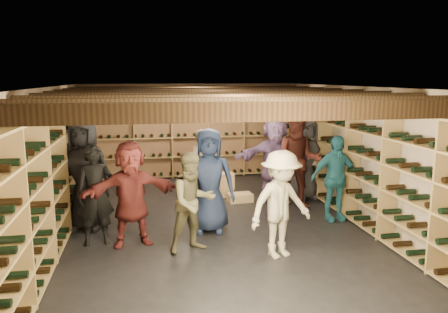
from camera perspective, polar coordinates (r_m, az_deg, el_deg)
name	(u,v)px	position (r m, az deg, el deg)	size (l,w,h in m)	color
ground	(214,224)	(7.83, -1.30, -8.78)	(8.00, 8.00, 0.00)	black
walls	(214,157)	(7.53, -1.34, -0.12)	(5.52, 8.02, 2.40)	#B6A38E
ceiling	(213,87)	(7.41, -1.38, 9.05)	(5.50, 8.00, 0.01)	beige
ceiling_joists	(214,96)	(7.41, -1.38, 7.97)	(5.40, 7.12, 0.18)	black
wine_rack_left	(58,170)	(7.59, -20.88, -1.69)	(0.32, 7.50, 2.15)	#A88B51
wine_rack_right	(352,159)	(8.35, 16.34, -0.37)	(0.32, 7.50, 2.15)	#A88B51
wine_rack_back	(190,136)	(11.30, -4.47, 2.72)	(4.70, 0.30, 2.15)	#A88B51
crate_stack_left	(196,175)	(9.76, -3.70, -2.36)	(0.55, 0.41, 0.85)	tan
crate_stack_right	(221,185)	(9.53, -0.40, -3.70)	(0.52, 0.37, 0.51)	tan
crate_loose	(240,198)	(9.17, 2.10, -5.37)	(0.50, 0.33, 0.17)	tan
person_0	(85,174)	(7.74, -17.70, -2.20)	(0.93, 0.61, 1.90)	black
person_1	(95,195)	(7.00, -16.44, -4.82)	(0.57, 0.38, 1.57)	black
person_2	(193,202)	(6.47, -4.09, -5.98)	(0.73, 0.57, 1.50)	brown
person_3	(281,205)	(6.29, 7.42, -6.24)	(1.01, 0.58, 1.56)	#BFB595
person_4	(335,178)	(8.10, 14.28, -2.76)	(0.91, 0.38, 1.55)	#236B7E
person_5	(131,193)	(6.83, -12.04, -4.74)	(1.51, 0.48, 1.63)	maroon
person_6	(209,181)	(7.24, -1.98, -3.18)	(0.85, 0.56, 1.75)	#1A2645
person_7	(204,169)	(8.67, -2.65, -1.59)	(0.57, 0.37, 1.55)	gray
person_8	(298,161)	(8.70, 9.66, -0.58)	(0.92, 0.71, 1.88)	#491F18
person_11	(275,159)	(9.00, 6.69, -0.34)	(1.69, 0.54, 1.82)	slate
person_12	(305,159)	(9.40, 10.59, -0.27)	(0.85, 0.55, 1.73)	#333338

